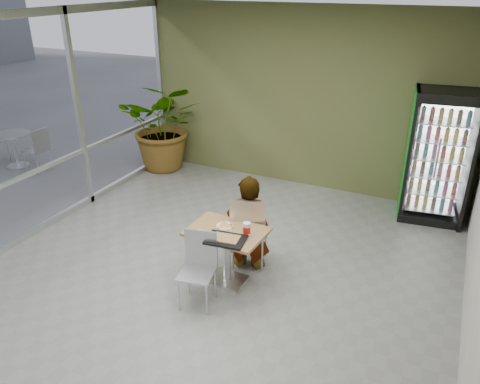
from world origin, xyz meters
name	(u,v)px	position (x,y,z in m)	size (l,w,h in m)	color
ground	(209,280)	(0.00, 0.00, 0.00)	(7.00, 7.00, 0.00)	gray
room_envelope	(205,166)	(0.00, 0.00, 1.60)	(6.00, 7.00, 3.20)	silver
storefront_frame	(19,132)	(-3.00, 0.00, 1.60)	(0.10, 7.00, 3.20)	silver
dining_table	(227,245)	(0.22, 0.09, 0.54)	(0.98, 0.71, 0.75)	#A08044
chair_far	(249,227)	(0.33, 0.52, 0.61)	(0.57, 0.57, 1.04)	silver
chair_near	(199,262)	(0.09, -0.38, 0.53)	(0.47, 0.48, 0.91)	silver
seated_woman	(248,232)	(0.30, 0.57, 0.50)	(0.59, 0.38, 1.60)	black
pizza_plate	(225,225)	(0.15, 0.17, 0.77)	(0.30, 0.27, 0.03)	white
soda_cup	(247,229)	(0.49, 0.09, 0.83)	(0.09, 0.09, 0.17)	white
napkin_stack	(201,233)	(-0.02, -0.12, 0.76)	(0.14, 0.14, 0.02)	white
cafeteria_tray	(226,240)	(0.33, -0.14, 0.76)	(0.46, 0.34, 0.03)	black
beverage_fridge	(438,157)	(2.38, 3.09, 1.04)	(1.03, 0.84, 2.08)	black
potted_plant	(165,126)	(-2.67, 3.09, 0.89)	(1.60, 1.39, 1.78)	#32692A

